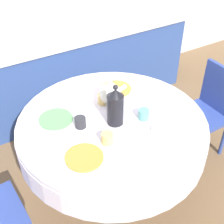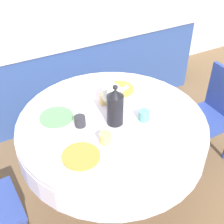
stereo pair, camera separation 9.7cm
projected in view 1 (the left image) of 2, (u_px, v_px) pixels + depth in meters
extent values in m
plane|color=brown|center=(112.00, 190.00, 2.71)|extent=(12.00, 12.00, 0.00)
cube|color=#2D4784|center=(48.00, 78.00, 3.36)|extent=(3.20, 0.60, 0.85)
cube|color=beige|center=(42.00, 39.00, 3.09)|extent=(3.24, 0.64, 0.04)
cylinder|color=brown|center=(112.00, 188.00, 2.69)|extent=(0.44, 0.44, 0.04)
cylinder|color=brown|center=(112.00, 166.00, 2.52)|extent=(0.11, 0.11, 0.53)
cylinder|color=silver|center=(112.00, 133.00, 2.30)|extent=(1.37, 1.37, 0.18)
cylinder|color=silver|center=(112.00, 122.00, 2.24)|extent=(1.36, 1.36, 0.03)
cube|color=#2D428E|center=(201.00, 116.00, 2.85)|extent=(0.41, 0.41, 0.04)
cube|color=#2D428E|center=(220.00, 89.00, 2.78)|extent=(0.04, 0.38, 0.43)
cylinder|color=#2D428E|center=(196.00, 152.00, 2.79)|extent=(0.04, 0.04, 0.40)
cylinder|color=#2D428E|center=(170.00, 130.00, 3.03)|extent=(0.04, 0.04, 0.40)
cylinder|color=#2D428E|center=(224.00, 138.00, 2.94)|extent=(0.04, 0.04, 0.40)
cylinder|color=#2D428E|center=(197.00, 118.00, 3.17)|extent=(0.04, 0.04, 0.40)
cylinder|color=#2D428E|center=(14.00, 204.00, 2.36)|extent=(0.04, 0.04, 0.40)
cylinder|color=orange|center=(84.00, 157.00, 1.94)|extent=(0.24, 0.24, 0.01)
cylinder|color=#DBB766|center=(107.00, 138.00, 2.03)|extent=(0.08, 0.08, 0.08)
cylinder|color=white|center=(169.00, 130.00, 2.14)|extent=(0.24, 0.24, 0.01)
cylinder|color=#5BA39E|center=(144.00, 114.00, 2.23)|extent=(0.08, 0.08, 0.08)
cylinder|color=#5BA85B|center=(56.00, 119.00, 2.23)|extent=(0.24, 0.24, 0.01)
cylinder|color=#28282D|center=(80.00, 122.00, 2.16)|extent=(0.08, 0.08, 0.08)
cylinder|color=orange|center=(116.00, 89.00, 2.54)|extent=(0.24, 0.24, 0.01)
cylinder|color=#DBB766|center=(103.00, 99.00, 2.38)|extent=(0.08, 0.08, 0.08)
cylinder|color=black|center=(115.00, 110.00, 2.15)|extent=(0.12, 0.12, 0.23)
cone|color=black|center=(115.00, 93.00, 2.06)|extent=(0.11, 0.11, 0.05)
sphere|color=black|center=(115.00, 87.00, 2.03)|extent=(0.04, 0.04, 0.04)
cylinder|color=silver|center=(110.00, 103.00, 2.39)|extent=(0.09, 0.09, 0.01)
sphere|color=silver|center=(110.00, 94.00, 2.33)|extent=(0.16, 0.16, 0.16)
cylinder|color=silver|center=(121.00, 89.00, 2.37)|extent=(0.09, 0.03, 0.06)
sphere|color=silver|center=(110.00, 82.00, 2.27)|extent=(0.04, 0.04, 0.04)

